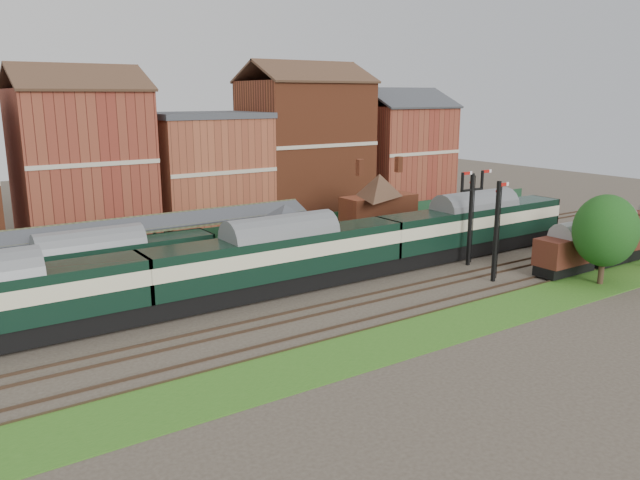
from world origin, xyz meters
TOP-DOWN VIEW (x-y plane):
  - ground at (0.00, 0.00)m, footprint 160.00×160.00m
  - grass_back at (0.00, 16.00)m, footprint 90.00×4.50m
  - grass_front at (0.00, -12.00)m, footprint 90.00×5.00m
  - fence at (0.00, 18.00)m, footprint 90.00×0.12m
  - platform at (-5.00, 9.75)m, footprint 55.00×3.40m
  - signal_box at (-3.00, 3.25)m, footprint 5.40×5.40m
  - brick_hut at (5.00, 3.25)m, footprint 3.20×2.64m
  - station_building at (12.00, 9.75)m, footprint 8.10×8.10m
  - canopy at (-11.00, 9.75)m, footprint 26.00×3.89m
  - semaphore_bracket at (12.04, -2.50)m, footprint 3.60×0.25m
  - semaphore_siding at (10.02, -7.00)m, footprint 1.23×0.25m
  - town_backdrop at (-0.18, 25.00)m, footprint 69.00×10.00m
  - dmu_train at (-5.36, 0.00)m, footprint 62.06×3.26m
  - platform_railcar at (-17.36, 6.50)m, footprint 18.18×2.86m
  - goods_van_a at (16.29, -9.00)m, footprint 5.50×2.38m
  - goods_van_b at (23.02, -9.00)m, footprint 6.76×2.93m
  - tree_far at (16.28, -12.26)m, footprint 4.86×4.86m

SIDE VIEW (x-z plane):
  - ground at x=0.00m, z-range 0.00..0.00m
  - grass_back at x=0.00m, z-range 0.00..0.06m
  - grass_front at x=0.00m, z-range 0.00..0.06m
  - platform at x=-5.00m, z-range 0.00..1.00m
  - fence at x=0.00m, z-range 0.00..1.50m
  - brick_hut at x=5.00m, z-range -0.28..2.67m
  - goods_van_a at x=16.29m, z-range 0.24..3.58m
  - goods_van_b at x=23.02m, z-range 0.26..4.36m
  - platform_railcar at x=-17.36m, z-range 0.35..4.54m
  - dmu_train at x=-5.36m, z-range 0.38..5.15m
  - signal_box at x=-3.00m, z-range 0.19..6.19m
  - station_building at x=12.00m, z-range 1.01..6.91m
  - semaphore_siding at x=10.02m, z-range 0.16..8.16m
  - tree_far at x=16.28m, z-range 0.74..7.83m
  - canopy at x=-11.00m, z-range 2.54..6.62m
  - semaphore_bracket at x=12.04m, z-range 0.54..8.72m
  - town_backdrop at x=-0.18m, z-range -1.00..15.00m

